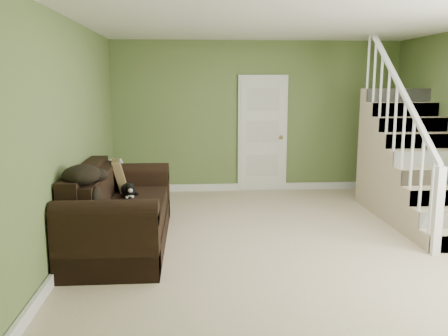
{
  "coord_description": "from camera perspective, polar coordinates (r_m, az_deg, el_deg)",
  "views": [
    {
      "loc": [
        -1.14,
        -5.48,
        1.89
      ],
      "look_at": [
        -0.76,
        0.08,
        0.88
      ],
      "focal_mm": 38.0,
      "sensor_mm": 36.0,
      "label": 1
    }
  ],
  "objects": [
    {
      "name": "cat",
      "position": [
        5.94,
        -11.47,
        -2.62
      ],
      "size": [
        0.28,
        0.46,
        0.23
      ],
      "rotation": [
        0.0,
        0.0,
        0.25
      ],
      "color": "black",
      "rests_on": "sofa"
    },
    {
      "name": "floor",
      "position": [
        5.91,
        7.49,
        -8.51
      ],
      "size": [
        5.0,
        5.5,
        0.01
      ],
      "primitive_type": "cube",
      "color": "tan",
      "rests_on": "ground"
    },
    {
      "name": "baseboard_back",
      "position": [
        8.48,
        3.88,
        -2.25
      ],
      "size": [
        5.0,
        0.04,
        0.12
      ],
      "primitive_type": "cube",
      "color": "white",
      "rests_on": "floor"
    },
    {
      "name": "staircase",
      "position": [
        7.28,
        21.65,
        -0.38
      ],
      "size": [
        1.0,
        2.51,
        2.82
      ],
      "color": "tan",
      "rests_on": "floor"
    },
    {
      "name": "wall_back",
      "position": [
        8.33,
        3.96,
        6.15
      ],
      "size": [
        5.0,
        0.04,
        2.6
      ],
      "primitive_type": "cube",
      "color": "#5F753F",
      "rests_on": "floor"
    },
    {
      "name": "side_table",
      "position": [
        7.23,
        -12.68,
        -2.81
      ],
      "size": [
        0.54,
        0.54,
        0.79
      ],
      "rotation": [
        0.0,
        0.0,
        -0.17
      ],
      "color": "black",
      "rests_on": "floor"
    },
    {
      "name": "door",
      "position": [
        8.33,
        4.66,
        4.11
      ],
      "size": [
        0.86,
        0.12,
        2.02
      ],
      "color": "white",
      "rests_on": "floor"
    },
    {
      "name": "baseboard_left",
      "position": [
        5.93,
        -16.86,
        -8.2
      ],
      "size": [
        0.04,
        5.5,
        0.12
      ],
      "primitive_type": "cube",
      "color": "white",
      "rests_on": "floor"
    },
    {
      "name": "sofa",
      "position": [
        5.74,
        -12.67,
        -5.55
      ],
      "size": [
        1.01,
        2.35,
        0.93
      ],
      "color": "black",
      "rests_on": "floor"
    },
    {
      "name": "throw_pillow",
      "position": [
        6.32,
        -12.44,
        -0.82
      ],
      "size": [
        0.25,
        0.43,
        0.41
      ],
      "primitive_type": "cube",
      "rotation": [
        0.0,
        -0.24,
        0.15
      ],
      "color": "#513C20",
      "rests_on": "sofa"
    },
    {
      "name": "banana",
      "position": [
        5.4,
        -9.82,
        -4.5
      ],
      "size": [
        0.16,
        0.21,
        0.06
      ],
      "primitive_type": "ellipsoid",
      "rotation": [
        0.0,
        0.0,
        0.54
      ],
      "color": "yellow",
      "rests_on": "sofa"
    },
    {
      "name": "ceiling",
      "position": [
        5.64,
        8.13,
        17.36
      ],
      "size": [
        5.0,
        5.5,
        0.01
      ],
      "primitive_type": "cube",
      "color": "white",
      "rests_on": "wall_back"
    },
    {
      "name": "wall_left",
      "position": [
        5.68,
        -17.81,
        3.78
      ],
      "size": [
        0.04,
        5.5,
        2.6
      ],
      "primitive_type": "cube",
      "color": "#5F753F",
      "rests_on": "floor"
    },
    {
      "name": "wall_front",
      "position": [
        3.02,
        18.38,
        -1.59
      ],
      "size": [
        5.0,
        0.04,
        2.6
      ],
      "primitive_type": "cube",
      "color": "#5F753F",
      "rests_on": "floor"
    },
    {
      "name": "throw_blanket",
      "position": [
        5.07,
        -16.78,
        -0.79
      ],
      "size": [
        0.5,
        0.58,
        0.21
      ],
      "primitive_type": "ellipsoid",
      "rotation": [
        0.0,
        0.0,
        -0.29
      ],
      "color": "black",
      "rests_on": "sofa"
    }
  ]
}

